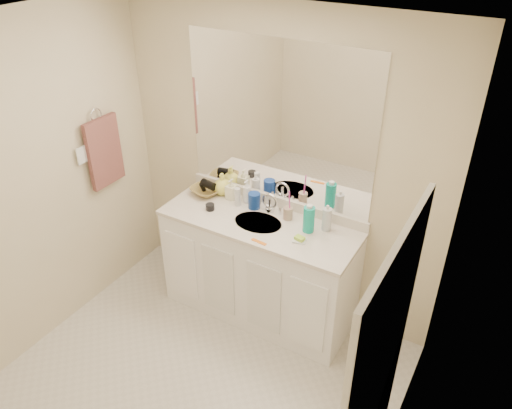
% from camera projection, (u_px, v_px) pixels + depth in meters
% --- Properties ---
extents(floor, '(2.60, 2.60, 0.00)m').
position_uv_depth(floor, '(185.00, 399.00, 3.42)').
color(floor, beige).
rests_on(floor, ground).
extents(ceiling, '(2.60, 2.60, 0.02)m').
position_uv_depth(ceiling, '(143.00, 41.00, 2.17)').
color(ceiling, white).
rests_on(ceiling, wall_back).
extents(wall_back, '(2.60, 0.02, 2.40)m').
position_uv_depth(wall_back, '(278.00, 168.00, 3.75)').
color(wall_back, beige).
rests_on(wall_back, floor).
extents(wall_left, '(0.02, 2.60, 2.40)m').
position_uv_depth(wall_left, '(16.00, 200.00, 3.35)').
color(wall_left, beige).
rests_on(wall_left, floor).
extents(wall_right, '(0.02, 2.60, 2.40)m').
position_uv_depth(wall_right, '(397.00, 350.00, 2.23)').
color(wall_right, beige).
rests_on(wall_right, floor).
extents(vanity_cabinet, '(1.50, 0.55, 0.85)m').
position_uv_depth(vanity_cabinet, '(259.00, 269.00, 3.95)').
color(vanity_cabinet, white).
rests_on(vanity_cabinet, floor).
extents(countertop, '(1.52, 0.57, 0.03)m').
position_uv_depth(countertop, '(259.00, 223.00, 3.72)').
color(countertop, silver).
rests_on(countertop, vanity_cabinet).
extents(backsplash, '(1.52, 0.03, 0.08)m').
position_uv_depth(backsplash, '(276.00, 201.00, 3.89)').
color(backsplash, silver).
rests_on(backsplash, countertop).
extents(sink_basin, '(0.37, 0.37, 0.02)m').
position_uv_depth(sink_basin, '(258.00, 224.00, 3.71)').
color(sink_basin, beige).
rests_on(sink_basin, countertop).
extents(faucet, '(0.02, 0.02, 0.11)m').
position_uv_depth(faucet, '(270.00, 205.00, 3.81)').
color(faucet, silver).
rests_on(faucet, countertop).
extents(mirror, '(1.48, 0.01, 1.20)m').
position_uv_depth(mirror, '(278.00, 124.00, 3.56)').
color(mirror, white).
rests_on(mirror, wall_back).
extents(blue_mug, '(0.12, 0.12, 0.13)m').
position_uv_depth(blue_mug, '(254.00, 201.00, 3.84)').
color(blue_mug, navy).
rests_on(blue_mug, countertop).
extents(tan_cup, '(0.09, 0.09, 0.10)m').
position_uv_depth(tan_cup, '(288.00, 213.00, 3.72)').
color(tan_cup, tan).
rests_on(tan_cup, countertop).
extents(toothbrush, '(0.01, 0.04, 0.19)m').
position_uv_depth(toothbrush, '(290.00, 202.00, 3.66)').
color(toothbrush, '#E53CAC').
rests_on(toothbrush, tan_cup).
extents(mouthwash_bottle, '(0.09, 0.09, 0.20)m').
position_uv_depth(mouthwash_bottle, '(309.00, 219.00, 3.55)').
color(mouthwash_bottle, '#0DA28F').
rests_on(mouthwash_bottle, countertop).
extents(clear_pump_bottle, '(0.08, 0.08, 0.18)m').
position_uv_depth(clear_pump_bottle, '(327.00, 219.00, 3.57)').
color(clear_pump_bottle, silver).
rests_on(clear_pump_bottle, countertop).
extents(soap_dish, '(0.11, 0.09, 0.01)m').
position_uv_depth(soap_dish, '(300.00, 240.00, 3.49)').
color(soap_dish, white).
rests_on(soap_dish, countertop).
extents(green_soap, '(0.08, 0.06, 0.02)m').
position_uv_depth(green_soap, '(300.00, 238.00, 3.48)').
color(green_soap, '#A6DB35').
rests_on(green_soap, soap_dish).
extents(orange_comb, '(0.12, 0.04, 0.01)m').
position_uv_depth(orange_comb, '(259.00, 242.00, 3.48)').
color(orange_comb, orange).
rests_on(orange_comb, countertop).
extents(dark_jar, '(0.09, 0.09, 0.05)m').
position_uv_depth(dark_jar, '(210.00, 207.00, 3.84)').
color(dark_jar, black).
rests_on(dark_jar, countertop).
extents(extra_white_bottle, '(0.06, 0.06, 0.15)m').
position_uv_depth(extra_white_bottle, '(238.00, 197.00, 3.87)').
color(extra_white_bottle, silver).
rests_on(extra_white_bottle, countertop).
extents(soap_bottle_white, '(0.07, 0.07, 0.19)m').
position_uv_depth(soap_bottle_white, '(247.00, 191.00, 3.90)').
color(soap_bottle_white, white).
rests_on(soap_bottle_white, countertop).
extents(soap_bottle_cream, '(0.08, 0.08, 0.17)m').
position_uv_depth(soap_bottle_cream, '(231.00, 189.00, 3.95)').
color(soap_bottle_cream, '#F3F1C6').
rests_on(soap_bottle_cream, countertop).
extents(soap_bottle_yellow, '(0.15, 0.15, 0.18)m').
position_uv_depth(soap_bottle_yellow, '(222.00, 184.00, 4.01)').
color(soap_bottle_yellow, '#E8E65A').
rests_on(soap_bottle_yellow, countertop).
extents(wicker_basket, '(0.29, 0.29, 0.06)m').
position_uv_depth(wicker_basket, '(207.00, 190.00, 4.05)').
color(wicker_basket, olive).
rests_on(wicker_basket, countertop).
extents(hair_dryer, '(0.14, 0.09, 0.06)m').
position_uv_depth(hair_dryer, '(208.00, 185.00, 4.01)').
color(hair_dryer, black).
rests_on(hair_dryer, wicker_basket).
extents(towel_ring, '(0.01, 0.11, 0.11)m').
position_uv_depth(towel_ring, '(96.00, 115.00, 3.73)').
color(towel_ring, silver).
rests_on(towel_ring, wall_left).
extents(hand_towel, '(0.04, 0.32, 0.55)m').
position_uv_depth(hand_towel, '(104.00, 152.00, 3.88)').
color(hand_towel, '#542F2D').
rests_on(hand_towel, towel_ring).
extents(switch_plate, '(0.01, 0.08, 0.13)m').
position_uv_depth(switch_plate, '(82.00, 155.00, 3.71)').
color(switch_plate, white).
rests_on(switch_plate, wall_left).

